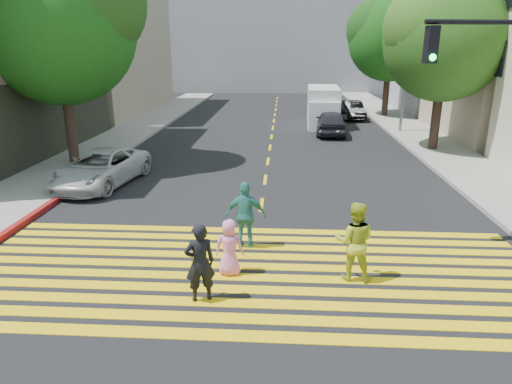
# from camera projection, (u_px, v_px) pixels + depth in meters

# --- Properties ---
(ground) EXTENTS (120.00, 120.00, 0.00)m
(ground) POSITION_uv_depth(u_px,v_px,m) (247.00, 301.00, 9.37)
(ground) COLOR black
(sidewalk_left) EXTENTS (3.00, 40.00, 0.15)m
(sidewalk_left) POSITION_uv_depth(u_px,v_px,m) (147.00, 123.00, 30.76)
(sidewalk_left) COLOR gray
(sidewalk_left) RESTS_ON ground
(sidewalk_right) EXTENTS (3.00, 60.00, 0.15)m
(sidewalk_right) POSITION_uv_depth(u_px,v_px,m) (437.00, 148.00, 23.13)
(sidewalk_right) COLOR gray
(sidewalk_right) RESTS_ON ground
(curb_red) EXTENTS (0.20, 8.00, 0.16)m
(curb_red) POSITION_uv_depth(u_px,v_px,m) (58.00, 199.00, 15.45)
(curb_red) COLOR maroon
(curb_red) RESTS_ON ground
(crosswalk) EXTENTS (13.40, 5.30, 0.01)m
(crosswalk) POSITION_uv_depth(u_px,v_px,m) (252.00, 272.00, 10.58)
(crosswalk) COLOR yellow
(crosswalk) RESTS_ON ground
(lane_line) EXTENTS (0.12, 34.40, 0.01)m
(lane_line) POSITION_uv_depth(u_px,v_px,m) (273.00, 124.00, 30.77)
(lane_line) COLOR yellow
(lane_line) RESTS_ON ground
(building_left_tan) EXTENTS (12.00, 16.00, 10.00)m
(building_left_tan) POSITION_uv_depth(u_px,v_px,m) (70.00, 47.00, 35.40)
(building_left_tan) COLOR tan
(building_left_tan) RESTS_ON ground
(building_right_grey) EXTENTS (10.00, 10.00, 10.00)m
(building_right_grey) POSITION_uv_depth(u_px,v_px,m) (469.00, 47.00, 35.52)
(building_right_grey) COLOR gray
(building_right_grey) RESTS_ON ground
(backdrop_block) EXTENTS (30.00, 8.00, 12.00)m
(backdrop_block) POSITION_uv_depth(u_px,v_px,m) (279.00, 38.00, 53.20)
(backdrop_block) COLOR gray
(backdrop_block) RESTS_ON ground
(tree_left) EXTENTS (7.54, 7.10, 9.02)m
(tree_left) POSITION_uv_depth(u_px,v_px,m) (60.00, 18.00, 18.39)
(tree_left) COLOR #4C3624
(tree_left) RESTS_ON ground
(tree_right_near) EXTENTS (6.53, 6.14, 8.26)m
(tree_right_near) POSITION_uv_depth(u_px,v_px,m) (447.00, 33.00, 21.16)
(tree_right_near) COLOR #36201C
(tree_right_near) RESTS_ON ground
(tree_right_far) EXTENTS (7.21, 6.77, 8.71)m
(tree_right_far) POSITION_uv_depth(u_px,v_px,m) (392.00, 34.00, 32.25)
(tree_right_far) COLOR black
(tree_right_far) RESTS_ON ground
(pedestrian_man) EXTENTS (0.72, 0.60, 1.68)m
(pedestrian_man) POSITION_uv_depth(u_px,v_px,m) (200.00, 263.00, 9.17)
(pedestrian_man) COLOR black
(pedestrian_man) RESTS_ON ground
(pedestrian_woman) EXTENTS (0.98, 0.82, 1.82)m
(pedestrian_woman) POSITION_uv_depth(u_px,v_px,m) (354.00, 241.00, 10.02)
(pedestrian_woman) COLOR #ADBD2C
(pedestrian_woman) RESTS_ON ground
(pedestrian_child) EXTENTS (0.65, 0.43, 1.32)m
(pedestrian_child) POSITION_uv_depth(u_px,v_px,m) (229.00, 247.00, 10.30)
(pedestrian_child) COLOR pink
(pedestrian_child) RESTS_ON ground
(pedestrian_extra) EXTENTS (1.04, 0.46, 1.76)m
(pedestrian_extra) POSITION_uv_depth(u_px,v_px,m) (246.00, 215.00, 11.64)
(pedestrian_extra) COLOR teal
(pedestrian_extra) RESTS_ON ground
(white_sedan) EXTENTS (2.89, 4.97, 1.30)m
(white_sedan) POSITION_uv_depth(u_px,v_px,m) (101.00, 168.00, 17.08)
(white_sedan) COLOR silver
(white_sedan) RESTS_ON ground
(dark_car_near) EXTENTS (1.95, 4.35, 1.45)m
(dark_car_near) POSITION_uv_depth(u_px,v_px,m) (331.00, 122.00, 26.95)
(dark_car_near) COLOR black
(dark_car_near) RESTS_ON ground
(silver_car) EXTENTS (1.96, 4.50, 1.29)m
(silver_car) POSITION_uv_depth(u_px,v_px,m) (320.00, 103.00, 37.00)
(silver_car) COLOR #A5A7B4
(silver_car) RESTS_ON ground
(dark_car_parked) EXTENTS (1.65, 4.04, 1.30)m
(dark_car_parked) POSITION_uv_depth(u_px,v_px,m) (352.00, 110.00, 32.83)
(dark_car_parked) COLOR black
(dark_car_parked) RESTS_ON ground
(white_van) EXTENTS (2.16, 5.31, 2.47)m
(white_van) POSITION_uv_depth(u_px,v_px,m) (323.00, 108.00, 30.01)
(white_van) COLOR silver
(white_van) RESTS_ON ground
(street_lamp) EXTENTS (2.10, 0.48, 9.26)m
(street_lamp) POSITION_uv_depth(u_px,v_px,m) (405.00, 41.00, 25.93)
(street_lamp) COLOR slate
(street_lamp) RESTS_ON ground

